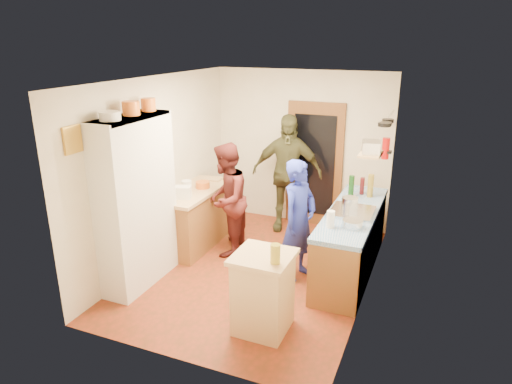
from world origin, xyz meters
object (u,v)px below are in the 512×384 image
Objects in this scene: right_counter_base at (351,243)px; person_back at (288,173)px; person_hob at (300,221)px; hutch_body at (137,203)px; island_base at (263,295)px; person_left at (229,199)px.

person_back is (-1.29, 1.08, 0.55)m from right_counter_base.
right_counter_base is at bearing -36.49° from person_hob.
island_base is (1.88, -0.39, -0.67)m from hutch_body.
person_left is 0.86× the size of person_back.
right_counter_base is at bearing 82.14° from person_left.
person_back reaches higher than person_hob.
right_counter_base is 1.77m from person_back.
hutch_body reaches higher than person_left.
hutch_body reaches higher than person_back.
person_back is (0.52, 1.14, 0.14)m from person_left.
island_base reaches higher than right_counter_base.
island_base is (-0.62, -1.69, 0.01)m from right_counter_base.
island_base is at bearing -110.26° from right_counter_base.
person_hob is at bearing 24.69° from hutch_body.
person_hob is (0.01, 1.26, 0.38)m from island_base.
hutch_body is 2.10m from person_hob.
person_left is (-1.19, 1.63, 0.41)m from island_base.
person_left is (0.69, 1.24, -0.26)m from hutch_body.
right_counter_base is at bearing -51.73° from person_back.
hutch_body is 1.00× the size of right_counter_base.
island_base is 1.31m from person_hob.
person_hob is (-0.61, -0.43, 0.39)m from right_counter_base.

